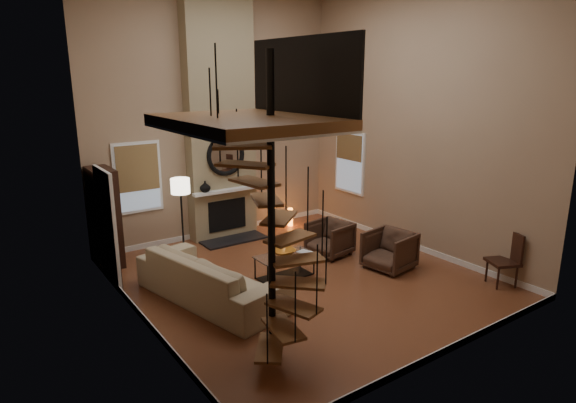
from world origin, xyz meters
TOP-DOWN VIEW (x-y plane):
  - ground at (0.00, 0.00)m, footprint 6.00×6.50m
  - back_wall at (0.00, 3.25)m, footprint 6.00×0.02m
  - front_wall at (0.00, -3.25)m, footprint 6.00×0.02m
  - left_wall at (-3.00, 0.00)m, footprint 0.02×6.50m
  - right_wall at (3.00, 0.00)m, footprint 0.02×6.50m
  - baseboard_back at (0.00, 3.24)m, footprint 6.00×0.02m
  - baseboard_front at (0.00, -3.24)m, footprint 6.00×0.02m
  - baseboard_left at (-2.99, 0.00)m, footprint 0.02×6.50m
  - baseboard_right at (2.99, 0.00)m, footprint 0.02×6.50m
  - chimney_breast at (0.00, 3.06)m, footprint 1.60×0.38m
  - hearth at (0.00, 2.57)m, footprint 1.50×0.60m
  - firebox at (0.00, 2.86)m, footprint 0.95×0.02m
  - mantel at (0.00, 2.78)m, footprint 1.70×0.18m
  - mirror_frame at (0.00, 2.84)m, footprint 0.94×0.10m
  - mirror_disc at (0.00, 2.85)m, footprint 0.80×0.01m
  - vase_left at (-0.55, 2.82)m, footprint 0.24×0.24m
  - vase_right at (0.60, 2.82)m, footprint 0.20×0.20m
  - window_back at (-1.90, 3.22)m, footprint 1.02×0.06m
  - window_right at (2.97, 2.00)m, footprint 0.06×1.02m
  - entry_door at (-2.95, 1.80)m, footprint 0.10×1.05m
  - loft at (-2.04, -1.80)m, footprint 1.70×2.20m
  - spiral_stair at (-1.78, -1.79)m, footprint 1.47×1.47m
  - hutch at (-2.75, 2.80)m, footprint 0.42×0.90m
  - sofa at (-1.79, 0.16)m, footprint 1.72×3.02m
  - armchair_near at (1.31, 0.64)m, footprint 0.93×0.91m
  - armchair_far at (1.80, -0.60)m, footprint 0.98×0.96m
  - coffee_table at (-0.23, 0.17)m, footprint 1.10×0.56m
  - bowl at (-0.23, 0.22)m, footprint 0.43×0.43m
  - book at (0.12, 0.02)m, footprint 0.27×0.32m
  - floor_lamp at (-1.39, 2.17)m, footprint 0.38×0.38m
  - accent_lamp at (1.68, 2.70)m, footprint 0.13×0.13m
  - side_chair at (2.89, -2.38)m, footprint 0.64×0.64m

SIDE VIEW (x-z plane):
  - ground at x=0.00m, z-range -0.01..0.00m
  - hearth at x=0.00m, z-range 0.00..0.04m
  - baseboard_back at x=0.00m, z-range 0.00..0.12m
  - baseboard_front at x=0.00m, z-range 0.00..0.12m
  - baseboard_left at x=-2.99m, z-range 0.00..0.12m
  - baseboard_right at x=2.99m, z-range 0.00..0.12m
  - accent_lamp at x=1.68m, z-range 0.02..0.48m
  - coffee_table at x=-0.23m, z-range 0.07..0.50m
  - armchair_near at x=1.31m, z-range -0.01..0.72m
  - armchair_far at x=1.80m, z-range -0.04..0.75m
  - sofa at x=-1.79m, z-range -0.02..0.81m
  - book at x=0.12m, z-range 0.45..0.48m
  - bowl at x=-0.23m, z-range 0.44..0.55m
  - side_chair at x=2.89m, z-range 0.02..1.03m
  - firebox at x=0.00m, z-range 0.19..0.91m
  - hutch at x=-2.75m, z-range -0.06..1.96m
  - entry_door at x=-2.95m, z-range -0.03..2.13m
  - mantel at x=0.00m, z-range 1.12..1.18m
  - vase_right at x=0.60m, z-range 1.18..1.39m
  - vase_left at x=-0.55m, z-range 1.18..1.43m
  - floor_lamp at x=-1.39m, z-range 0.56..2.27m
  - window_back at x=-1.90m, z-range 0.86..2.38m
  - window_right at x=2.97m, z-range 0.87..2.39m
  - spiral_stair at x=-1.78m, z-range -0.25..3.81m
  - mirror_frame at x=0.00m, z-range 1.48..2.42m
  - mirror_disc at x=0.00m, z-range 1.55..2.35m
  - back_wall at x=0.00m, z-range 0.00..5.50m
  - front_wall at x=0.00m, z-range 0.00..5.50m
  - left_wall at x=-3.00m, z-range 0.00..5.50m
  - right_wall at x=3.00m, z-range 0.00..5.50m
  - chimney_breast at x=0.00m, z-range 0.00..5.50m
  - loft at x=-2.04m, z-range 2.69..3.78m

